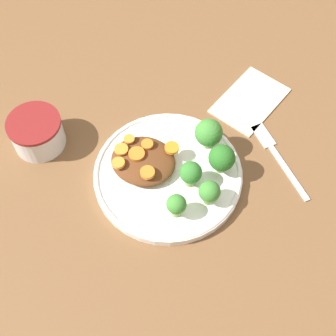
{
  "coord_description": "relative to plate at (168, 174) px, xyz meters",
  "views": [
    {
      "loc": [
        0.38,
        0.14,
        0.69
      ],
      "look_at": [
        0.0,
        0.0,
        0.03
      ],
      "focal_mm": 50.0,
      "sensor_mm": 36.0,
      "label": 1
    }
  ],
  "objects": [
    {
      "name": "carrot_slice_4",
      "position": [
        -0.02,
        -0.08,
        0.03
      ],
      "size": [
        0.02,
        0.02,
        0.0
      ],
      "primitive_type": "cylinder",
      "color": "orange",
      "rests_on": "stew_mound"
    },
    {
      "name": "broccoli_floret_1",
      "position": [
        -0.04,
        0.08,
        0.04
      ],
      "size": [
        0.04,
        0.04,
        0.06
      ],
      "color": "#7FA85B",
      "rests_on": "plate"
    },
    {
      "name": "carrot_slice_3",
      "position": [
        0.0,
        -0.06,
        0.03
      ],
      "size": [
        0.03,
        0.03,
        0.01
      ],
      "primitive_type": "cylinder",
      "color": "orange",
      "rests_on": "stew_mound"
    },
    {
      "name": "carrot_slice_1",
      "position": [
        -0.02,
        -0.05,
        0.03
      ],
      "size": [
        0.02,
        0.02,
        0.01
      ],
      "primitive_type": "cylinder",
      "color": "orange",
      "rests_on": "stew_mound"
    },
    {
      "name": "broccoli_floret_0",
      "position": [
        0.01,
        0.04,
        0.04
      ],
      "size": [
        0.04,
        0.04,
        0.05
      ],
      "color": "#759E51",
      "rests_on": "plate"
    },
    {
      "name": "napkin",
      "position": [
        -0.21,
        0.09,
        -0.01
      ],
      "size": [
        0.17,
        0.14,
        0.01
      ],
      "rotation": [
        0.0,
        0.0,
        -0.32
      ],
      "color": "beige",
      "rests_on": "ground_plane"
    },
    {
      "name": "ground_plane",
      "position": [
        0.0,
        0.0,
        -0.01
      ],
      "size": [
        4.0,
        4.0,
        0.0
      ],
      "primitive_type": "plane",
      "color": "brown"
    },
    {
      "name": "plate",
      "position": [
        0.0,
        0.0,
        0.0
      ],
      "size": [
        0.25,
        0.25,
        0.02
      ],
      "color": "white",
      "rests_on": "ground_plane"
    },
    {
      "name": "carrot_slice_6",
      "position": [
        0.03,
        -0.08,
        0.03
      ],
      "size": [
        0.02,
        0.02,
        0.01
      ],
      "primitive_type": "cylinder",
      "color": "orange",
      "rests_on": "stew_mound"
    },
    {
      "name": "carrot_slice_2",
      "position": [
        0.03,
        -0.03,
        0.03
      ],
      "size": [
        0.02,
        0.02,
        0.01
      ],
      "primitive_type": "cylinder",
      "color": "orange",
      "rests_on": "stew_mound"
    },
    {
      "name": "broccoli_floret_3",
      "position": [
        0.07,
        0.04,
        0.03
      ],
      "size": [
        0.03,
        0.03,
        0.05
      ],
      "color": "#7FA85B",
      "rests_on": "plate"
    },
    {
      "name": "carrot_slice_5",
      "position": [
        -0.03,
        -0.01,
        0.03
      ],
      "size": [
        0.02,
        0.02,
        0.01
      ],
      "primitive_type": "cylinder",
      "color": "orange",
      "rests_on": "stew_mound"
    },
    {
      "name": "dip_bowl",
      "position": [
        0.01,
        -0.24,
        0.02
      ],
      "size": [
        0.09,
        0.09,
        0.06
      ],
      "color": "silver",
      "rests_on": "ground_plane"
    },
    {
      "name": "stew_mound",
      "position": [
        0.0,
        -0.04,
        0.02
      ],
      "size": [
        0.1,
        0.11,
        0.03
      ],
      "primitive_type": "ellipsoid",
      "color": "#5B3319",
      "rests_on": "plate"
    },
    {
      "name": "fork",
      "position": [
        -0.11,
        0.16,
        -0.01
      ],
      "size": [
        0.13,
        0.13,
        0.01
      ],
      "rotation": [
        0.0,
        0.0,
        10.21
      ],
      "color": "silver",
      "rests_on": "ground_plane"
    },
    {
      "name": "carrot_slice_0",
      "position": [
        0.0,
        -0.08,
        0.03
      ],
      "size": [
        0.02,
        0.02,
        0.0
      ],
      "primitive_type": "cylinder",
      "color": "orange",
      "rests_on": "stew_mound"
    },
    {
      "name": "broccoli_floret_2",
      "position": [
        -0.08,
        0.04,
        0.04
      ],
      "size": [
        0.05,
        0.05,
        0.06
      ],
      "color": "#7FA85B",
      "rests_on": "plate"
    },
    {
      "name": "broccoli_floret_4",
      "position": [
        0.03,
        0.08,
        0.03
      ],
      "size": [
        0.04,
        0.04,
        0.05
      ],
      "color": "#759E51",
      "rests_on": "plate"
    }
  ]
}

